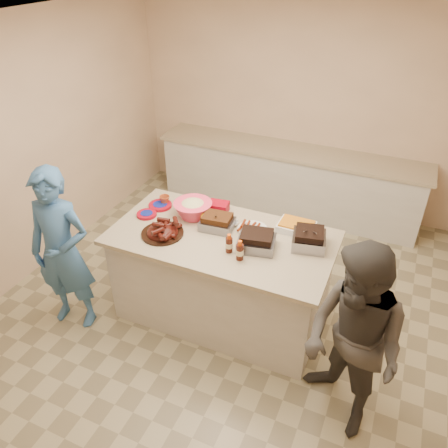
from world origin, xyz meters
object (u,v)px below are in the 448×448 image
at_px(roasting_pan, 308,246).
at_px(bbq_bottle_a, 240,259).
at_px(rib_platter, 163,234).
at_px(plastic_cup, 165,204).
at_px(coleslaw_bowl, 193,216).
at_px(guest_gray, 337,413).
at_px(island, 222,313).
at_px(bbq_bottle_b, 229,252).
at_px(guest_blue, 79,317).
at_px(mustard_bottle, 203,224).

xyz_separation_m(roasting_pan, bbq_bottle_a, (-0.48, -0.41, -0.00)).
relative_size(rib_platter, plastic_cup, 3.74).
relative_size(coleslaw_bowl, guest_gray, 0.23).
bearing_deg(island, roasting_pan, 11.98).
bearing_deg(coleslaw_bowl, bbq_bottle_b, -35.43).
bearing_deg(guest_gray, guest_blue, -139.03).
relative_size(bbq_bottle_a, plastic_cup, 1.80).
xyz_separation_m(rib_platter, bbq_bottle_b, (0.66, 0.00, 0.00)).
bearing_deg(mustard_bottle, guest_blue, -144.92).
xyz_separation_m(island, guest_gray, (1.31, -0.66, 0.00)).
distance_m(bbq_bottle_b, mustard_bottle, 0.50).
distance_m(island, bbq_bottle_b, 0.99).
bearing_deg(mustard_bottle, roasting_pan, 2.89).
relative_size(mustard_bottle, guest_gray, 0.08).
height_order(bbq_bottle_a, mustard_bottle, bbq_bottle_a).
xyz_separation_m(roasting_pan, mustard_bottle, (-1.00, -0.05, -0.00)).
distance_m(island, mustard_bottle, 1.00).
relative_size(island, roasting_pan, 7.20).
distance_m(island, rib_platter, 1.11).
xyz_separation_m(bbq_bottle_b, plastic_cup, (-0.91, 0.47, -0.00)).
height_order(island, coleslaw_bowl, coleslaw_bowl).
distance_m(rib_platter, coleslaw_bowl, 0.41).
bearing_deg(rib_platter, bbq_bottle_a, -4.39).
relative_size(rib_platter, guest_gray, 0.24).
bearing_deg(coleslaw_bowl, roasting_pan, -1.75).
xyz_separation_m(coleslaw_bowl, guest_gray, (1.70, -0.86, -0.96)).
relative_size(mustard_bottle, plastic_cup, 1.25).
bearing_deg(rib_platter, island, 20.72).
relative_size(island, mustard_bottle, 15.61).
bearing_deg(mustard_bottle, rib_platter, -131.37).
relative_size(roasting_pan, bbq_bottle_b, 1.58).
bearing_deg(guest_gray, bbq_bottle_a, -160.19).
bearing_deg(rib_platter, coleslaw_bowl, 73.38).
relative_size(bbq_bottle_b, guest_blue, 0.11).
bearing_deg(rib_platter, roasting_pan, 15.58).
height_order(bbq_bottle_b, plastic_cup, bbq_bottle_b).
height_order(roasting_pan, guest_blue, roasting_pan).
height_order(roasting_pan, bbq_bottle_a, bbq_bottle_a).
xyz_separation_m(bbq_bottle_a, mustard_bottle, (-0.52, 0.36, 0.00)).
height_order(mustard_bottle, guest_blue, mustard_bottle).
xyz_separation_m(roasting_pan, guest_blue, (-2.07, -0.80, -0.96)).
bearing_deg(guest_gray, roasting_pan, 165.37).
xyz_separation_m(mustard_bottle, guest_gray, (1.55, -0.77, -0.96)).
relative_size(bbq_bottle_b, plastic_cup, 1.72).
relative_size(rib_platter, bbq_bottle_a, 2.08).
bearing_deg(mustard_bottle, plastic_cup, 161.64).
bearing_deg(bbq_bottle_b, guest_gray, -22.11).
relative_size(plastic_cup, guest_blue, 0.06).
relative_size(bbq_bottle_a, bbq_bottle_b, 1.05).
bearing_deg(bbq_bottle_a, roasting_pan, 40.58).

